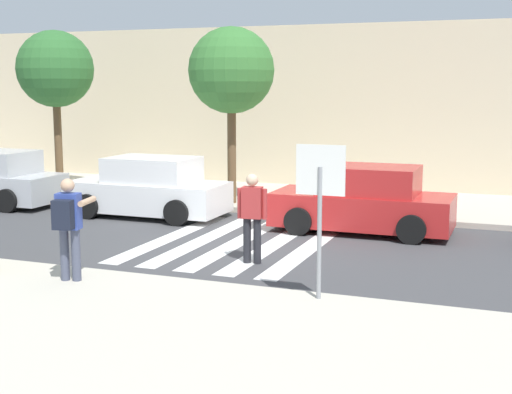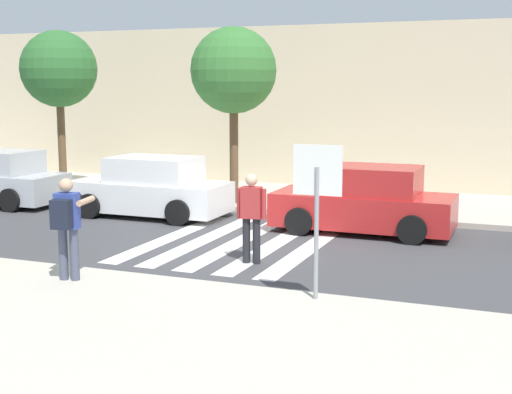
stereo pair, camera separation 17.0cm
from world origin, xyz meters
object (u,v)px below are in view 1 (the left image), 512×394
(stop_sign, at_px, (320,188))
(street_tree_west, at_px, (55,70))
(pedestrian_crossing, at_px, (252,213))
(parked_car_red, at_px, (364,201))
(street_tree_center, at_px, (231,71))
(photographer_with_backpack, at_px, (68,220))
(parked_car_white, at_px, (149,189))

(stop_sign, xyz_separation_m, street_tree_west, (-10.75, 8.23, 1.98))
(pedestrian_crossing, relative_size, parked_car_red, 0.42)
(pedestrian_crossing, height_order, street_tree_west, street_tree_west)
(stop_sign, distance_m, street_tree_west, 13.68)
(street_tree_west, bearing_deg, street_tree_center, -4.09)
(photographer_with_backpack, relative_size, pedestrian_crossing, 1.00)
(pedestrian_crossing, relative_size, parked_car_white, 0.42)
(stop_sign, height_order, parked_car_white, stop_sign)
(stop_sign, bearing_deg, street_tree_center, 121.21)
(stop_sign, xyz_separation_m, pedestrian_crossing, (-1.94, 2.18, -0.88))
(parked_car_red, height_order, street_tree_west, street_tree_west)
(parked_car_white, height_order, street_tree_west, street_tree_west)
(stop_sign, distance_m, parked_car_red, 5.93)
(photographer_with_backpack, xyz_separation_m, parked_car_red, (3.58, 6.33, -0.44))
(street_tree_west, bearing_deg, stop_sign, -37.43)
(photographer_with_backpack, distance_m, street_tree_west, 11.28)
(parked_car_white, distance_m, street_tree_center, 3.91)
(street_tree_center, bearing_deg, stop_sign, -58.79)
(parked_car_white, distance_m, parked_car_red, 5.63)
(stop_sign, distance_m, street_tree_center, 9.31)
(photographer_with_backpack, xyz_separation_m, street_tree_center, (-0.57, 8.33, 2.57))
(street_tree_center, bearing_deg, parked_car_red, -25.77)
(stop_sign, relative_size, photographer_with_backpack, 1.37)
(parked_car_white, bearing_deg, street_tree_west, 151.85)
(stop_sign, xyz_separation_m, photographer_with_backpack, (-4.16, -0.53, -0.69))
(parked_car_white, height_order, parked_car_red, same)
(parked_car_white, height_order, street_tree_center, street_tree_center)
(photographer_with_backpack, height_order, street_tree_west, street_tree_west)
(photographer_with_backpack, bearing_deg, street_tree_west, 126.98)
(stop_sign, xyz_separation_m, street_tree_center, (-4.72, 7.80, 1.89))
(parked_car_red, bearing_deg, street_tree_center, 154.23)
(stop_sign, bearing_deg, parked_car_red, 95.70)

